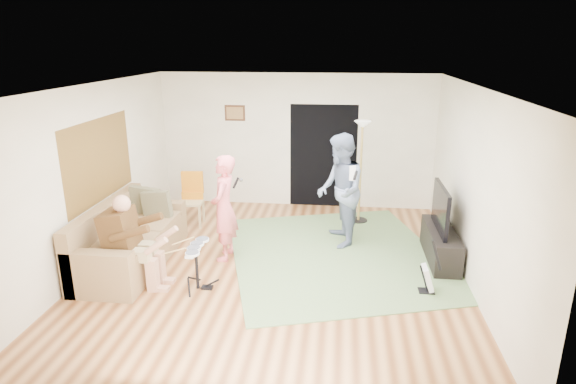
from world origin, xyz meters
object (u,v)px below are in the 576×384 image
object	(u,v)px
sofa	(126,244)
guitarist	(340,191)
tv_cabinet	(440,245)
drum_kit	(197,269)
guitar_spare	(428,278)
television	(441,208)
singer	(224,208)
dining_chair	(192,207)
torchiere_lamp	(361,154)

from	to	relation	value
sofa	guitarist	xyz separation A→B (m)	(3.22, 1.13, 0.63)
sofa	tv_cabinet	world-z (taller)	sofa
drum_kit	guitar_spare	size ratio (longest dim) A/B	0.85
guitarist	television	bearing A→B (deg)	63.45
drum_kit	guitarist	xyz separation A→B (m)	(1.92, 1.78, 0.65)
television	guitarist	bearing A→B (deg)	163.67
drum_kit	tv_cabinet	bearing A→B (deg)	20.80
drum_kit	guitarist	bearing A→B (deg)	42.87
singer	dining_chair	world-z (taller)	singer
torchiere_lamp	tv_cabinet	distance (m)	2.25
sofa	television	xyz separation A→B (m)	(4.75, 0.68, 0.54)
drum_kit	singer	xyz separation A→B (m)	(0.15, 1.03, 0.54)
dining_chair	sofa	bearing A→B (deg)	-111.46
drum_kit	television	world-z (taller)	television
guitarist	tv_cabinet	bearing A→B (deg)	63.94
dining_chair	guitar_spare	bearing A→B (deg)	-33.74
drum_kit	torchiere_lamp	xyz separation A→B (m)	(2.28, 2.89, 1.03)
sofa	tv_cabinet	distance (m)	4.85
guitarist	television	xyz separation A→B (m)	(1.53, -0.45, -0.09)
torchiere_lamp	sofa	bearing A→B (deg)	-147.95
sofa	drum_kit	world-z (taller)	sofa
guitarist	torchiere_lamp	bearing A→B (deg)	151.86
guitarist	tv_cabinet	size ratio (longest dim) A/B	1.34
singer	torchiere_lamp	distance (m)	2.87
sofa	singer	size ratio (longest dim) A/B	1.41
singer	torchiere_lamp	bearing A→B (deg)	130.90
guitar_spare	tv_cabinet	distance (m)	1.14
dining_chair	television	size ratio (longest dim) A/B	0.93
guitarist	tv_cabinet	distance (m)	1.78
singer	tv_cabinet	world-z (taller)	singer
guitar_spare	television	world-z (taller)	television
torchiere_lamp	dining_chair	xyz separation A→B (m)	(-3.08, -0.51, -0.97)
sofa	guitar_spare	size ratio (longest dim) A/B	3.00
tv_cabinet	television	xyz separation A→B (m)	(-0.05, 0.00, 0.60)
guitarist	torchiere_lamp	size ratio (longest dim) A/B	0.98
guitarist	television	distance (m)	1.60
guitarist	torchiere_lamp	distance (m)	1.23
dining_chair	guitarist	bearing A→B (deg)	-17.74
dining_chair	singer	bearing A→B (deg)	-60.09
tv_cabinet	television	distance (m)	0.60
guitar_spare	torchiere_lamp	bearing A→B (deg)	108.14
singer	guitarist	bearing A→B (deg)	112.71
torchiere_lamp	guitar_spare	bearing A→B (deg)	-71.86
drum_kit	guitar_spare	xyz separation A→B (m)	(3.14, 0.24, -0.07)
singer	torchiere_lamp	size ratio (longest dim) A/B	0.86
torchiere_lamp	dining_chair	size ratio (longest dim) A/B	1.95
drum_kit	singer	distance (m)	1.17
singer	sofa	bearing A→B (deg)	-75.76
singer	television	bearing A→B (deg)	94.91
drum_kit	torchiere_lamp	distance (m)	3.82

